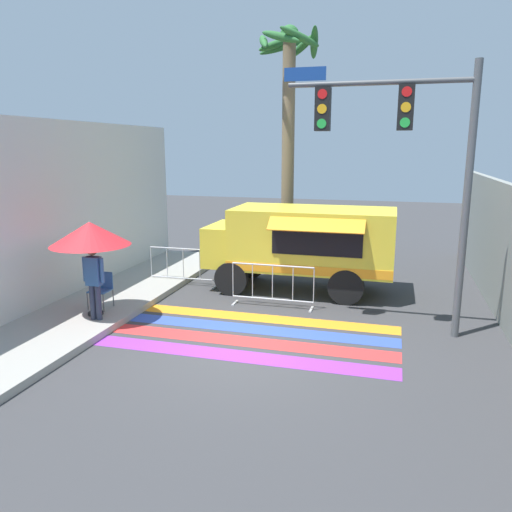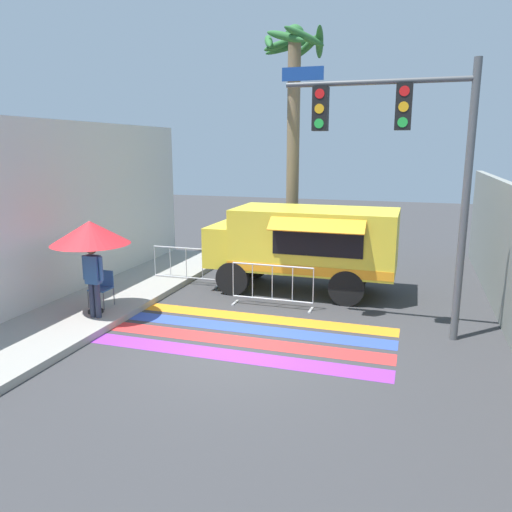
# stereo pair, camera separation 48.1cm
# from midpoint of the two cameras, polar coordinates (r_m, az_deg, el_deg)

# --- Properties ---
(ground_plane) EXTENTS (60.00, 60.00, 0.00)m
(ground_plane) POSITION_cam_midpoint_polar(r_m,az_deg,el_deg) (10.43, -1.07, -10.48)
(ground_plane) COLOR #38383A
(sidewalk_left) EXTENTS (4.40, 16.00, 0.16)m
(sidewalk_left) POSITION_cam_midpoint_polar(r_m,az_deg,el_deg) (12.96, -23.71, -6.55)
(sidewalk_left) COLOR #99968E
(sidewalk_left) RESTS_ON ground_plane
(building_left_facade) EXTENTS (0.25, 16.00, 4.73)m
(building_left_facade) POSITION_cam_midpoint_polar(r_m,az_deg,el_deg) (12.63, -25.50, 3.49)
(building_left_facade) COLOR silver
(building_left_facade) RESTS_ON ground_plane
(crosswalk_painted) EXTENTS (6.40, 2.84, 0.01)m
(crosswalk_painted) POSITION_cam_midpoint_polar(r_m,az_deg,el_deg) (11.10, 0.20, -9.02)
(crosswalk_painted) COLOR purple
(crosswalk_painted) RESTS_ON ground_plane
(food_truck) EXTENTS (5.25, 2.57, 2.38)m
(food_truck) POSITION_cam_midpoint_polar(r_m,az_deg,el_deg) (14.13, 6.07, 1.69)
(food_truck) COLOR yellow
(food_truck) RESTS_ON ground_plane
(traffic_signal_pole) EXTENTS (3.95, 0.29, 5.74)m
(traffic_signal_pole) POSITION_cam_midpoint_polar(r_m,az_deg,el_deg) (10.97, 17.74, 12.15)
(traffic_signal_pole) COLOR #515456
(traffic_signal_pole) RESTS_ON ground_plane
(patio_umbrella) EXTENTS (1.83, 1.83, 2.22)m
(patio_umbrella) POSITION_cam_midpoint_polar(r_m,az_deg,el_deg) (12.11, -17.36, 2.53)
(patio_umbrella) COLOR black
(patio_umbrella) RESTS_ON sidewalk_left
(folding_chair) EXTENTS (0.46, 0.46, 0.88)m
(folding_chair) POSITION_cam_midpoint_polar(r_m,az_deg,el_deg) (12.92, -16.10, -3.20)
(folding_chair) COLOR #4C4C51
(folding_chair) RESTS_ON sidewalk_left
(vendor_person) EXTENTS (0.53, 0.23, 1.74)m
(vendor_person) POSITION_cam_midpoint_polar(r_m,az_deg,el_deg) (11.94, -17.01, -2.21)
(vendor_person) COLOR #2D3347
(vendor_person) RESTS_ON sidewalk_left
(barricade_front) EXTENTS (2.16, 0.44, 1.12)m
(barricade_front) POSITION_cam_midpoint_polar(r_m,az_deg,el_deg) (12.82, 2.94, -3.45)
(barricade_front) COLOR #B7BABF
(barricade_front) RESTS_ON ground_plane
(barricade_side) EXTENTS (2.13, 0.44, 1.12)m
(barricade_side) POSITION_cam_midpoint_polar(r_m,az_deg,el_deg) (15.05, -7.07, -1.14)
(barricade_side) COLOR #B7BABF
(barricade_side) RESTS_ON ground_plane
(palm_tree) EXTENTS (2.23, 2.32, 7.77)m
(palm_tree) POSITION_cam_midpoint_polar(r_m,az_deg,el_deg) (16.76, 5.12, 15.94)
(palm_tree) COLOR #7A664C
(palm_tree) RESTS_ON ground_plane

